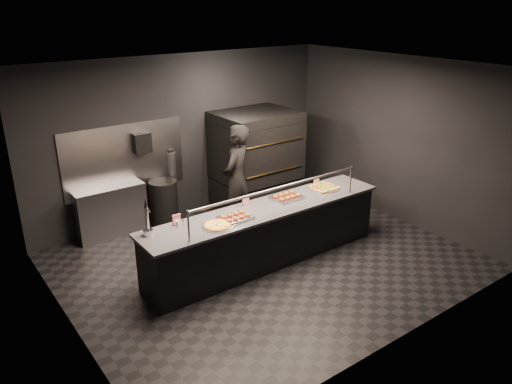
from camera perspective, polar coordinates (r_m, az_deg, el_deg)
room at (r=7.41m, az=0.83°, el=2.36°), size 6.04×6.00×3.00m
service_counter at (r=7.79m, az=1.15°, el=-4.90°), size 4.10×0.78×1.37m
pizza_oven at (r=9.68m, az=-0.03°, el=3.67°), size 1.50×1.23×1.91m
prep_shelf at (r=8.98m, az=-16.23°, el=-2.19°), size 1.20×0.35×0.90m
towel_dispenser at (r=8.92m, az=-12.93°, el=5.49°), size 0.30×0.20×0.35m
fire_extinguisher at (r=9.29m, az=-9.62°, el=3.20°), size 0.14×0.14×0.51m
beer_tap at (r=6.83m, az=-12.30°, el=-3.66°), size 0.14×0.20×0.55m
round_pizza at (r=7.00m, az=-4.40°, el=-3.84°), size 0.45×0.45×0.03m
slider_tray_a at (r=7.22m, az=-2.34°, el=-2.87°), size 0.53×0.44×0.07m
slider_tray_b at (r=7.95m, az=3.55°, el=-0.52°), size 0.53×0.42×0.08m
square_pizza at (r=8.42m, az=7.77°, el=0.52°), size 0.53×0.53×0.05m
condiment_jar at (r=7.07m, az=-8.78°, el=-3.54°), size 0.13×0.05×0.09m
tent_cards at (r=7.73m, az=-0.61°, el=-0.80°), size 2.79×0.04×0.15m
trash_bin at (r=9.23m, az=-10.46°, el=-1.22°), size 0.50×0.50×0.84m
worker at (r=8.65m, az=-2.26°, el=1.44°), size 0.84×0.78×1.93m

